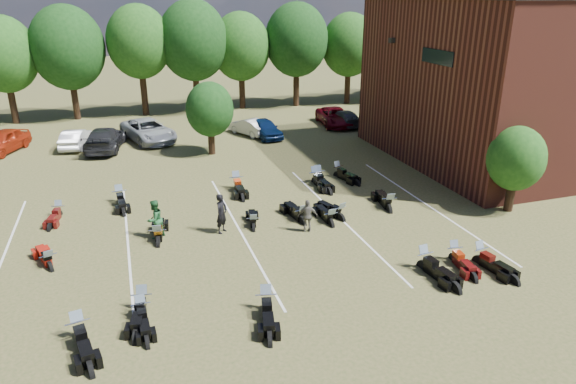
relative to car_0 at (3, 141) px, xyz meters
name	(u,v)px	position (x,y,z in m)	size (l,w,h in m)	color
ground	(323,249)	(15.64, -20.41, -0.78)	(160.00, 160.00, 0.00)	brown
car_0	(3,141)	(0.00, 0.00, 0.00)	(1.83, 4.56, 1.55)	maroon
car_1	(75,138)	(4.69, -0.31, -0.12)	(1.40, 4.01, 1.32)	silver
car_2	(148,131)	(9.76, -0.16, 0.02)	(2.65, 5.75, 1.60)	#96999E
car_3	(105,139)	(6.72, -1.52, 0.01)	(2.21, 5.44, 1.58)	black
car_4	(265,128)	(18.30, -1.83, -0.08)	(1.65, 4.11, 1.40)	#0B2353
car_5	(249,127)	(17.35, -0.67, -0.14)	(1.34, 3.85, 1.27)	#B1B0AC
car_6	(335,117)	(24.93, 0.04, -0.06)	(2.37, 5.15, 1.43)	#54040F
car_7	(344,118)	(25.56, -0.29, -0.14)	(1.79, 4.39, 1.27)	#37363B
person_black	(222,213)	(11.84, -17.40, 0.16)	(0.68, 0.45, 1.87)	black
person_green	(155,219)	(8.89, -17.00, 0.12)	(0.87, 0.68, 1.79)	#215A2D
person_grey	(308,216)	(15.60, -18.55, 0.00)	(0.91, 0.38, 1.56)	#5E5A51
motorcycle_0	(143,310)	(7.97, -22.72, -0.78)	(0.74, 2.31, 1.29)	black
motorcycle_1	(80,339)	(5.96, -23.77, -0.78)	(0.78, 2.45, 1.37)	black
motorcycle_2	(142,318)	(7.90, -23.20, -0.78)	(0.67, 2.10, 1.17)	black
motorcycle_3	(266,311)	(12.03, -24.09, -0.78)	(0.76, 2.39, 1.33)	black
motorcycle_4	(423,269)	(18.81, -23.27, -0.78)	(0.80, 2.51, 1.40)	black
motorcycle_5	(479,263)	(21.22, -23.58, -0.78)	(0.76, 2.37, 1.32)	black
motorcycle_6	(453,261)	(20.35, -23.06, -0.78)	(0.70, 2.20, 1.23)	#460A0A
motorcycle_7	(51,269)	(4.62, -18.61, -0.78)	(0.70, 2.21, 1.23)	#A0160B
motorcycle_8	(159,244)	(8.92, -17.74, -0.78)	(0.79, 2.47, 1.38)	black
motorcycle_9	(254,229)	(13.28, -17.58, -0.78)	(0.65, 2.05, 1.14)	black
motorcycle_10	(302,223)	(15.67, -17.62, -0.78)	(0.78, 2.46, 1.37)	black
motorcycle_11	(340,220)	(17.57, -17.82, -0.78)	(0.74, 2.31, 1.29)	black
motorcycle_12	(331,225)	(16.88, -18.28, -0.78)	(0.71, 2.23, 1.24)	black
motorcycle_13	(389,211)	(20.34, -17.61, -0.78)	(0.79, 2.49, 1.39)	black
motorcycle_14	(60,217)	(4.54, -13.14, -0.78)	(0.66, 2.09, 1.16)	#4D0D0B
motorcycle_16	(120,202)	(7.43, -12.16, -0.78)	(0.76, 2.39, 1.33)	black
motorcycle_17	(237,189)	(13.72, -12.05, -0.78)	(0.80, 2.52, 1.40)	black
motorcycle_18	(318,182)	(18.50, -12.46, -0.78)	(0.78, 2.46, 1.37)	black
motorcycle_19	(338,177)	(19.96, -12.00, -0.78)	(0.75, 2.37, 1.32)	black
motorcycle_20	(315,183)	(18.25, -12.63, -0.78)	(0.80, 2.50, 1.40)	black
tree_line	(192,42)	(14.64, 8.59, 5.54)	(56.00, 6.00, 9.79)	black
young_tree_near_building	(516,159)	(26.14, -19.41, 1.98)	(2.80, 2.80, 4.16)	black
young_tree_midfield	(210,109)	(13.64, -4.91, 2.32)	(3.20, 3.20, 4.70)	black
parking_lines	(239,230)	(12.64, -17.41, -0.77)	(20.10, 14.00, 0.01)	silver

